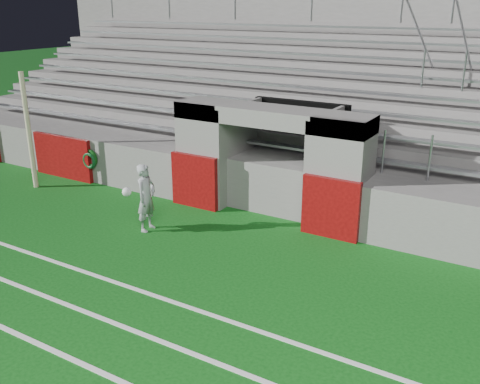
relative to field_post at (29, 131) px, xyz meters
The scene contains 5 objects.
ground 6.96m from the field_post, 16.31° to the right, with size 90.00×90.00×0.00m, color #0C4A11.
field_post is the anchor object (origin of this frame).
stadium_structure 8.90m from the field_post, 42.98° to the left, with size 26.00×8.48×5.42m.
goalkeeper_with_ball 4.75m from the field_post, ahead, with size 0.59×0.72×1.54m.
hose_coil 1.75m from the field_post, 42.47° to the left, with size 0.53×0.14×0.56m.
Camera 1 is at (5.63, -7.30, 4.87)m, focal length 40.00 mm.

